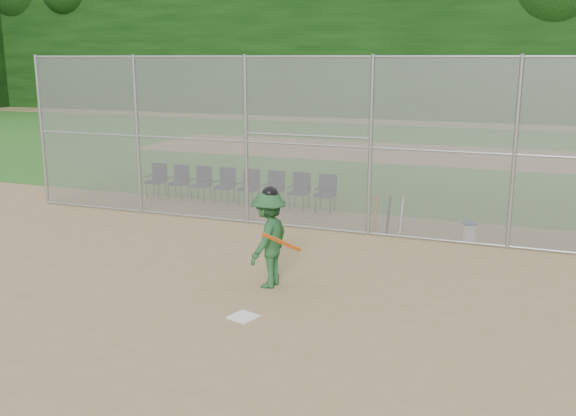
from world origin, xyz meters
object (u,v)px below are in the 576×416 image
(water_cooler, at_px, (470,231))
(home_plate, at_px, (243,317))
(chair_0, at_px, (156,181))
(batter_at_plate, at_px, (269,238))

(water_cooler, bearing_deg, home_plate, -116.91)
(home_plate, bearing_deg, chair_0, 130.11)
(water_cooler, relative_size, chair_0, 0.42)
(water_cooler, xyz_separation_m, chair_0, (-8.87, 1.45, 0.27))
(home_plate, height_order, chair_0, chair_0)
(home_plate, bearing_deg, batter_at_plate, 96.42)
(batter_at_plate, bearing_deg, chair_0, 135.80)
(home_plate, distance_m, water_cooler, 6.36)
(batter_at_plate, bearing_deg, home_plate, -83.58)
(home_plate, distance_m, chair_0, 9.32)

